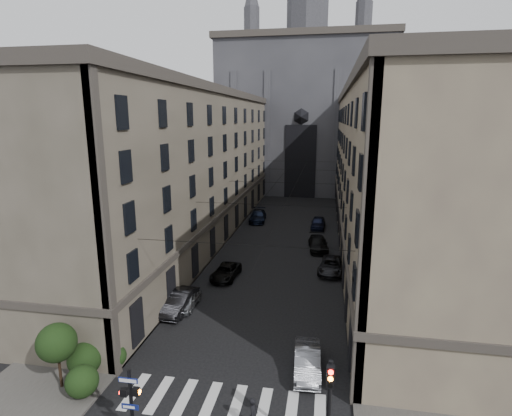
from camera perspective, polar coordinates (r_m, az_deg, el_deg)
The scene contains 19 objects.
sidewalk_left at distance 54.02m, azimuth -7.13°, elevation -3.71°, with size 7.00×80.00×0.15m, color #383533.
sidewalk_right at distance 52.00m, azimuth 15.65°, elevation -4.75°, with size 7.00×80.00×0.15m, color #383533.
zebra_crossing at distance 24.49m, azimuth -4.67°, elevation -25.94°, with size 11.00×3.20×0.01m, color beige.
building_left at distance 53.12m, azimuth -10.46°, elevation 6.12°, with size 13.60×60.60×18.85m.
building_right at distance 50.48m, azimuth 19.62°, elevation 5.25°, with size 13.60×60.60×18.85m.
gothic_tower at distance 88.57m, azimuth 7.01°, elevation 14.29°, with size 35.00×23.00×58.00m.
pedestrian_signal_left at distance 21.58m, azimuth -17.44°, elevation -24.88°, with size 1.02×0.38×4.00m.
traffic_light_right at distance 19.50m, azimuth 10.42°, elevation -25.51°, with size 0.34×0.50×5.20m.
shrub_cluster at distance 26.70m, azimuth -24.24°, elevation -18.84°, with size 3.90×4.40×3.90m.
tram_wires at distance 49.98m, azimuth 4.11°, elevation 3.46°, with size 14.00×60.00×0.43m.
car_left_near at distance 34.22m, azimuth -9.82°, elevation -12.75°, with size 1.58×3.92×1.34m, color slate.
car_left_midnear at distance 33.65m, azimuth -10.87°, elevation -13.02°, with size 1.68×4.82×1.59m, color black.
car_left_midfar at distance 39.44m, azimuth -4.34°, elevation -9.09°, with size 2.14×4.65×1.29m, color black.
car_left_far at distance 60.21m, azimuth 0.26°, elevation -1.15°, with size 2.29×5.62×1.63m, color black.
car_right_near at distance 26.40m, azimuth 7.34°, elevation -20.82°, with size 1.57×4.51×1.48m, color slate.
car_right_midnear at distance 41.47m, azimuth 10.80°, elevation -8.05°, with size 2.41×5.24×1.46m, color black.
car_right_midfar at distance 47.93m, azimuth 8.88°, elevation -5.05°, with size 2.13×5.25×1.52m, color black.
car_right_far at distance 57.08m, azimuth 8.86°, elevation -2.10°, with size 1.91×4.74×1.61m, color black.
pedestrian at distance 22.35m, azimuth -0.38°, elevation -27.39°, with size 0.65×0.43×1.78m, color black.
Camera 1 is at (5.10, -13.43, 15.30)m, focal length 28.00 mm.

